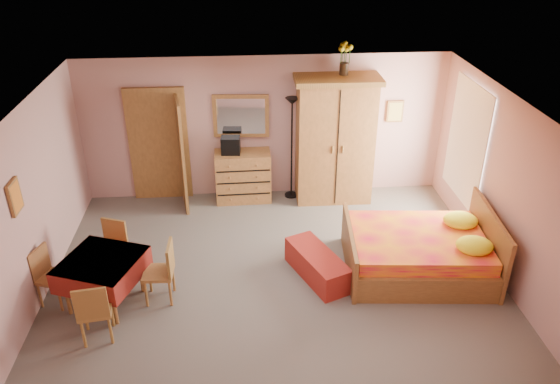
{
  "coord_description": "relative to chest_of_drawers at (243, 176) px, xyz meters",
  "views": [
    {
      "loc": [
        -0.45,
        -6.68,
        4.87
      ],
      "look_at": [
        0.1,
        0.3,
        1.15
      ],
      "focal_mm": 35.0,
      "sensor_mm": 36.0,
      "label": 1
    }
  ],
  "objects": [
    {
      "name": "wall_back",
      "position": [
        0.42,
        0.26,
        0.83
      ],
      "size": [
        6.5,
        0.1,
        2.6
      ],
      "primitive_type": "cube",
      "color": "tan",
      "rests_on": "floor"
    },
    {
      "name": "chair_north",
      "position": [
        -1.96,
        -2.19,
        -0.04
      ],
      "size": [
        0.5,
        0.5,
        0.85
      ],
      "primitive_type": "cube",
      "rotation": [
        0.0,
        0.0,
        2.77
      ],
      "color": "#B0763B",
      "rests_on": "floor"
    },
    {
      "name": "picture_back",
      "position": [
        2.77,
        0.23,
        1.08
      ],
      "size": [
        0.3,
        0.04,
        0.4
      ],
      "primitive_type": "cube",
      "color": "#D8BF59",
      "rests_on": "wall_back"
    },
    {
      "name": "ceiling",
      "position": [
        0.42,
        -2.24,
        2.13
      ],
      "size": [
        6.5,
        6.5,
        0.0
      ],
      "primitive_type": "plane",
      "rotation": [
        3.14,
        0.0,
        0.0
      ],
      "color": "brown",
      "rests_on": "wall_back"
    },
    {
      "name": "picture_left",
      "position": [
        -2.8,
        -2.84,
        1.23
      ],
      "size": [
        0.04,
        0.32,
        0.42
      ],
      "primitive_type": "cube",
      "color": "orange",
      "rests_on": "wall_left"
    },
    {
      "name": "chair_west",
      "position": [
        -2.6,
        -2.76,
        -0.05
      ],
      "size": [
        0.48,
        0.48,
        0.84
      ],
      "primitive_type": "cube",
      "rotation": [
        0.0,
        0.0,
        -1.89
      ],
      "color": "#AA6A39",
      "rests_on": "floor"
    },
    {
      "name": "bed",
      "position": [
        2.52,
        -2.41,
        0.02
      ],
      "size": [
        2.24,
        1.84,
        0.98
      ],
      "primitive_type": "cube",
      "rotation": [
        0.0,
        0.0,
        -0.09
      ],
      "color": "red",
      "rests_on": "floor"
    },
    {
      "name": "wall_right",
      "position": [
        3.67,
        -2.24,
        0.83
      ],
      "size": [
        0.1,
        5.0,
        2.6
      ],
      "primitive_type": "cube",
      "color": "tan",
      "rests_on": "floor"
    },
    {
      "name": "chair_south",
      "position": [
        -1.9,
        -3.49,
        -0.03
      ],
      "size": [
        0.45,
        0.45,
        0.88
      ],
      "primitive_type": "cube",
      "rotation": [
        0.0,
        0.0,
        0.14
      ],
      "color": "#AA7A39",
      "rests_on": "floor"
    },
    {
      "name": "dining_table",
      "position": [
        -1.93,
        -2.82,
        -0.11
      ],
      "size": [
        1.24,
        1.24,
        0.71
      ],
      "primitive_type": "cube",
      "rotation": [
        0.0,
        0.0,
        -0.36
      ],
      "color": "maroon",
      "rests_on": "floor"
    },
    {
      "name": "wall_left",
      "position": [
        -2.83,
        -2.24,
        0.83
      ],
      "size": [
        0.1,
        5.0,
        2.6
      ],
      "primitive_type": "cube",
      "color": "tan",
      "rests_on": "floor"
    },
    {
      "name": "bench",
      "position": [
        1.03,
        -2.46,
        -0.27
      ],
      "size": [
        0.87,
        1.27,
        0.4
      ],
      "primitive_type": "cube",
      "rotation": [
        0.0,
        0.0,
        0.4
      ],
      "color": "maroon",
      "rests_on": "floor"
    },
    {
      "name": "wall_front",
      "position": [
        0.42,
        -4.74,
        0.83
      ],
      "size": [
        6.5,
        0.1,
        2.6
      ],
      "primitive_type": "cube",
      "color": "tan",
      "rests_on": "floor"
    },
    {
      "name": "sunflower_vase",
      "position": [
        1.76,
        0.04,
        2.11
      ],
      "size": [
        0.22,
        0.22,
        0.56
      ],
      "primitive_type": "cube",
      "rotation": [
        0.0,
        0.0,
        -0.01
      ],
      "color": "yellow",
      "rests_on": "wardrobe"
    },
    {
      "name": "doorway",
      "position": [
        -1.48,
        0.23,
        0.56
      ],
      "size": [
        1.06,
        0.12,
        2.15
      ],
      "primitive_type": "cube",
      "color": "#9E6B35",
      "rests_on": "floor"
    },
    {
      "name": "wall_mirror",
      "position": [
        0.0,
        0.21,
        1.08
      ],
      "size": [
        0.99,
        0.12,
        0.78
      ],
      "primitive_type": "cube",
      "rotation": [
        0.0,
        0.0,
        -0.07
      ],
      "color": "white",
      "rests_on": "wall_back"
    },
    {
      "name": "floor_lamp",
      "position": [
        0.89,
        0.06,
        0.49
      ],
      "size": [
        0.29,
        0.29,
        1.91
      ],
      "primitive_type": "cube",
      "rotation": [
        0.0,
        0.0,
        0.22
      ],
      "color": "black",
      "rests_on": "floor"
    },
    {
      "name": "stereo",
      "position": [
        -0.2,
        -0.01,
        0.62
      ],
      "size": [
        0.35,
        0.27,
        0.31
      ],
      "primitive_type": "cube",
      "rotation": [
        0.0,
        0.0,
        -0.07
      ],
      "color": "black",
      "rests_on": "chest_of_drawers"
    },
    {
      "name": "wardrobe",
      "position": [
        1.64,
        -0.06,
        0.68
      ],
      "size": [
        1.47,
        0.77,
        2.3
      ],
      "primitive_type": "cube",
      "rotation": [
        0.0,
        0.0,
        -0.01
      ],
      "color": "#AB713A",
      "rests_on": "floor"
    },
    {
      "name": "window",
      "position": [
        3.63,
        -1.04,
        0.98
      ],
      "size": [
        0.08,
        1.4,
        1.95
      ],
      "primitive_type": "cube",
      "color": "white",
      "rests_on": "wall_right"
    },
    {
      "name": "chest_of_drawers",
      "position": [
        0.0,
        0.0,
        0.0
      ],
      "size": [
        1.0,
        0.52,
        0.94
      ],
      "primitive_type": "cube",
      "rotation": [
        0.0,
        0.0,
        0.02
      ],
      "color": "#AE733B",
      "rests_on": "floor"
    },
    {
      "name": "chair_east",
      "position": [
        -1.2,
        -2.79,
        -0.03
      ],
      "size": [
        0.41,
        0.41,
        0.88
      ],
      "primitive_type": "cube",
      "rotation": [
        0.0,
        0.0,
        1.54
      ],
      "color": "#A97239",
      "rests_on": "floor"
    },
    {
      "name": "floor",
      "position": [
        0.42,
        -2.24,
        -0.47
      ],
      "size": [
        6.5,
        6.5,
        0.0
      ],
      "primitive_type": "plane",
      "color": "slate",
      "rests_on": "ground"
    }
  ]
}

